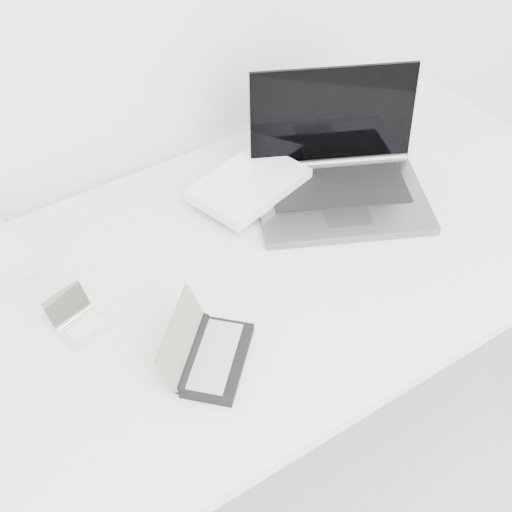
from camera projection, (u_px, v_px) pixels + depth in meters
desk at (257, 275)px, 1.50m from camera, size 1.60×0.80×0.73m
laptop_large at (314, 178)px, 1.59m from camera, size 0.53×0.45×0.25m
pda_silver at (80, 322)px, 1.33m from camera, size 0.11×0.11×0.06m
palmtop_charcoal at (207, 354)px, 1.27m from camera, size 0.22×0.22×0.10m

